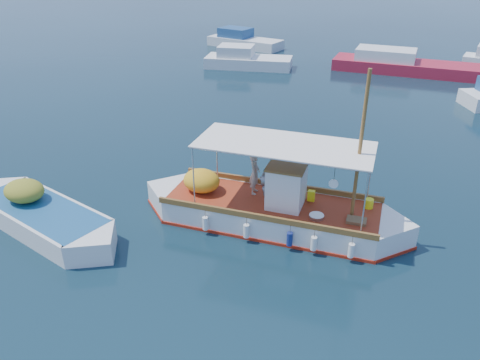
% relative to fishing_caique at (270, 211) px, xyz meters
% --- Properties ---
extents(ground, '(160.00, 160.00, 0.00)m').
position_rel_fishing_caique_xyz_m(ground, '(0.20, -0.39, -0.49)').
color(ground, black).
rests_on(ground, ground).
extents(fishing_caique, '(9.17, 3.57, 5.67)m').
position_rel_fishing_caique_xyz_m(fishing_caique, '(0.00, 0.00, 0.00)').
color(fishing_caique, white).
rests_on(fishing_caique, ground).
extents(dinghy, '(6.86, 2.66, 1.69)m').
position_rel_fishing_caique_xyz_m(dinghy, '(-6.60, -3.77, -0.14)').
color(dinghy, white).
rests_on(dinghy, ground).
extents(bg_boat_nw, '(6.82, 4.19, 1.80)m').
position_rel_fishing_caique_xyz_m(bg_boat_nw, '(-10.87, 19.09, -0.00)').
color(bg_boat_nw, silver).
rests_on(bg_boat_nw, ground).
extents(bg_boat_n, '(10.60, 3.95, 1.80)m').
position_rel_fishing_caique_xyz_m(bg_boat_n, '(-0.21, 23.16, -0.00)').
color(bg_boat_n, '#A61B2E').
rests_on(bg_boat_n, ground).
extents(bg_boat_far_w, '(6.97, 2.88, 1.80)m').
position_rel_fishing_caique_xyz_m(bg_boat_far_w, '(-14.63, 25.75, -0.00)').
color(bg_boat_far_w, silver).
rests_on(bg_boat_far_w, ground).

